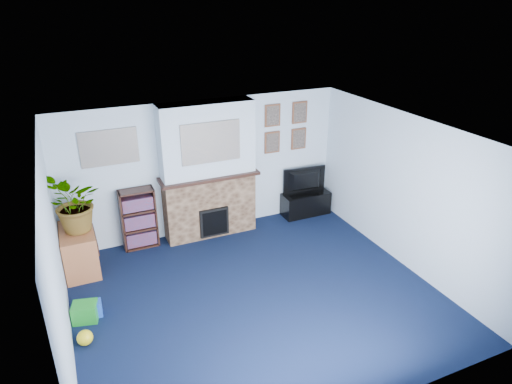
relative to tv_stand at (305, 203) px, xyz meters
name	(u,v)px	position (x,y,z in m)	size (l,w,h in m)	color
floor	(257,296)	(-1.95, -2.03, -0.23)	(5.00, 4.50, 0.01)	black
ceiling	(257,136)	(-1.95, -2.03, 2.17)	(5.00, 4.50, 0.01)	white
wall_back	(205,168)	(-1.95, 0.22, 0.97)	(5.00, 0.04, 2.40)	silver
wall_front	(355,325)	(-1.95, -4.28, 0.97)	(5.00, 0.04, 2.40)	silver
wall_left	(56,264)	(-4.45, -2.03, 0.97)	(0.04, 4.50, 2.40)	silver
wall_right	(405,192)	(0.55, -2.03, 0.97)	(0.04, 4.50, 2.40)	silver
chimney_breast	(208,172)	(-1.95, 0.02, 0.96)	(1.72, 0.50, 2.40)	brown
collage_main	(211,142)	(-1.95, -0.19, 1.55)	(1.00, 0.03, 0.68)	gray
collage_left	(109,148)	(-3.50, 0.21, 1.55)	(0.90, 0.03, 0.58)	gray
portrait_tl	(273,115)	(-0.65, 0.20, 1.77)	(0.30, 0.03, 0.40)	brown
portrait_tr	(300,112)	(-0.10, 0.20, 1.77)	(0.30, 0.03, 0.40)	brown
portrait_bl	(272,142)	(-0.65, 0.20, 1.27)	(0.30, 0.03, 0.40)	brown
portrait_br	(299,139)	(-0.10, 0.20, 1.27)	(0.30, 0.03, 0.40)	brown
tv_stand	(305,203)	(0.00, 0.00, 0.00)	(0.93, 0.39, 0.44)	black
television	(306,181)	(0.00, 0.02, 0.47)	(0.86, 0.11, 0.50)	black
bookshelf	(139,220)	(-3.19, 0.08, 0.28)	(0.58, 0.28, 1.05)	black
sideboard	(79,250)	(-4.19, -0.28, 0.12)	(0.50, 0.89, 0.69)	#AE6037
potted_plant	(75,204)	(-4.14, -0.33, 0.93)	(0.83, 0.72, 0.92)	#26661E
mantel_clock	(209,171)	(-1.94, -0.03, 1.00)	(0.09, 0.05, 0.12)	gold
mantel_candle	(224,168)	(-1.68, -0.03, 1.01)	(0.05, 0.05, 0.17)	#B2BFC6
mantel_teddy	(175,177)	(-2.55, -0.03, 0.99)	(0.12, 0.12, 0.12)	gray
mantel_can	(249,165)	(-1.20, -0.03, 0.99)	(0.06, 0.06, 0.12)	blue
green_crate	(85,311)	(-4.25, -1.58, -0.08)	(0.32, 0.25, 0.25)	#198C26
toy_ball	(85,338)	(-4.30, -2.06, -0.14)	(0.20, 0.20, 0.20)	yellow
toy_block	(95,308)	(-4.12, -1.53, -0.12)	(0.17, 0.17, 0.21)	blue
toy_tube	(87,310)	(-4.23, -1.47, -0.15)	(0.13, 0.13, 0.29)	red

